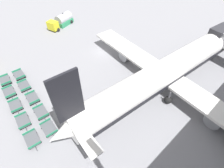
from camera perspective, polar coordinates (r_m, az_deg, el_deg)
ground_plane at (r=39.37m, az=-2.89°, el=10.61°), size 500.00×500.00×0.00m
airplane at (r=30.93m, az=18.46°, el=4.57°), size 35.97×43.36×12.00m
fuel_tanker_primary at (r=51.05m, az=-16.05°, el=19.22°), size 4.74×7.71×3.15m
baggage_dolly_row_near_col_a at (r=36.87m, az=-31.53°, el=1.02°), size 3.27×1.97×0.92m
baggage_dolly_row_near_col_b at (r=34.17m, az=-30.54°, el=-2.31°), size 3.25×1.92×0.92m
baggage_dolly_row_near_col_c at (r=31.49m, az=-28.98°, el=-6.22°), size 3.27×1.98×0.92m
baggage_dolly_row_near_col_d at (r=29.03m, az=-27.05°, el=-10.72°), size 3.28×1.99×0.92m
baggage_dolly_row_near_col_e at (r=26.78m, az=-24.63°, el=-16.11°), size 3.26×1.95×0.92m
baggage_dolly_row_mid_a_col_a at (r=36.84m, az=-28.07°, el=2.66°), size 3.23×1.87×0.92m
baggage_dolly_row_mid_a_col_b at (r=34.11m, az=-26.76°, el=-0.54°), size 3.26×1.93×0.92m
baggage_dolly_row_mid_a_col_c at (r=31.37m, az=-24.51°, el=-4.24°), size 3.26×1.93×0.92m
baggage_dolly_row_mid_a_col_d at (r=28.94m, az=-22.16°, el=-8.54°), size 3.25×1.91×0.92m
baggage_dolly_row_mid_a_col_e at (r=26.86m, az=-19.89°, el=-13.45°), size 3.24×1.89×0.92m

